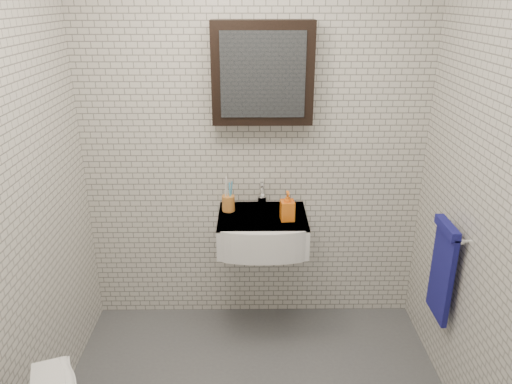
% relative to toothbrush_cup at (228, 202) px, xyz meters
% --- Properties ---
extents(room_shell, '(2.22, 2.02, 2.51)m').
position_rel_toothbrush_cup_xyz_m(room_shell, '(0.16, -0.85, 0.56)').
color(room_shell, silver).
rests_on(room_shell, ground).
extents(washbasin, '(0.55, 0.50, 0.20)m').
position_rel_toothbrush_cup_xyz_m(washbasin, '(0.21, -0.12, -0.15)').
color(washbasin, white).
rests_on(washbasin, room_shell).
extents(faucet, '(0.06, 0.20, 0.15)m').
position_rel_toothbrush_cup_xyz_m(faucet, '(0.21, 0.08, 0.01)').
color(faucet, silver).
rests_on(faucet, washbasin).
extents(mirror_cabinet, '(0.60, 0.15, 0.60)m').
position_rel_toothbrush_cup_xyz_m(mirror_cabinet, '(0.21, 0.07, 0.79)').
color(mirror_cabinet, black).
rests_on(mirror_cabinet, room_shell).
extents(towel_rail, '(0.09, 0.30, 0.58)m').
position_rel_toothbrush_cup_xyz_m(towel_rail, '(1.21, -0.50, -0.18)').
color(towel_rail, silver).
rests_on(towel_rail, room_shell).
extents(toothbrush_cup, '(0.10, 0.10, 0.22)m').
position_rel_toothbrush_cup_xyz_m(toothbrush_cup, '(0.00, 0.00, 0.00)').
color(toothbrush_cup, orange).
rests_on(toothbrush_cup, washbasin).
extents(soap_bottle, '(0.09, 0.09, 0.18)m').
position_rel_toothbrush_cup_xyz_m(soap_bottle, '(0.36, -0.14, 0.04)').
color(soap_bottle, '#FC4F1A').
rests_on(soap_bottle, washbasin).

